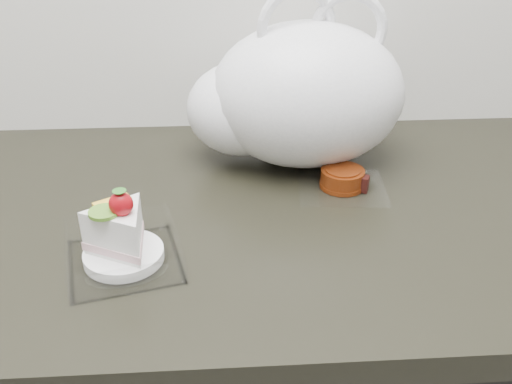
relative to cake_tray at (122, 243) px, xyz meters
name	(u,v)px	position (x,y,z in m)	size (l,w,h in m)	color
cake_tray	(122,243)	(0.00, 0.00, 0.00)	(0.17, 0.17, 0.11)	white
mooncake_wrap	(343,180)	(0.32, 0.18, -0.02)	(0.15, 0.14, 0.03)	white
plastic_bag	(294,97)	(0.25, 0.28, 0.09)	(0.37, 0.27, 0.29)	white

